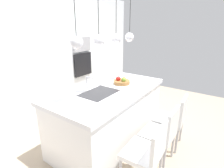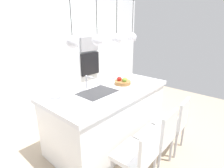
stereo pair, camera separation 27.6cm
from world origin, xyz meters
name	(u,v)px [view 1 (the left image)]	position (x,y,z in m)	size (l,w,h in m)	color
floor	(109,139)	(0.00, 0.00, 0.00)	(6.60, 6.60, 0.00)	tan
back_wall	(43,56)	(0.00, 1.65, 1.30)	(6.00, 0.10, 2.60)	white
kitchen_island	(109,115)	(0.00, 0.00, 0.47)	(1.99, 1.04, 0.94)	white
sink_basin	(99,93)	(-0.23, 0.00, 0.94)	(0.56, 0.40, 0.02)	#2D2D30
faucet	(88,81)	(-0.23, 0.21, 1.08)	(0.02, 0.17, 0.22)	silver
fruit_bowl	(122,81)	(0.32, -0.04, 0.98)	(0.28, 0.28, 0.13)	#9E6B38
microwave	(82,44)	(1.04, 1.58, 1.45)	(0.54, 0.08, 0.34)	#9E9EA3
oven	(83,64)	(1.04, 1.58, 0.95)	(0.56, 0.08, 0.56)	black
chair_near	(147,152)	(-0.47, -0.91, 0.49)	(0.47, 0.43, 0.84)	white
chair_middle	(162,132)	(0.02, -0.91, 0.48)	(0.44, 0.42, 0.86)	silver
chair_far	(173,118)	(0.49, -0.91, 0.49)	(0.44, 0.46, 0.87)	silver
pendant_light_left	(77,42)	(-0.61, 0.00, 1.70)	(0.15, 0.15, 0.75)	silver
pendant_light_center_left	(99,40)	(-0.20, 0.00, 1.70)	(0.15, 0.15, 0.75)	silver
pendant_light_center_right	(116,38)	(0.20, 0.00, 1.70)	(0.15, 0.15, 0.75)	silver
pendant_light_right	(129,37)	(0.61, 0.00, 1.70)	(0.15, 0.15, 0.75)	silver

